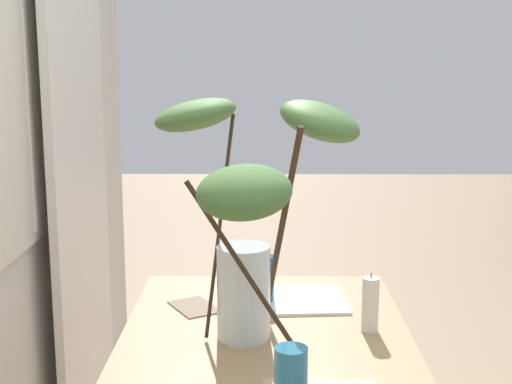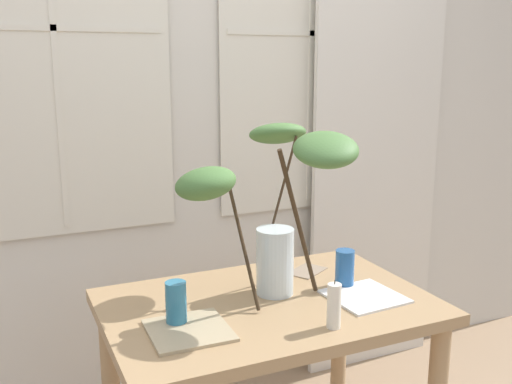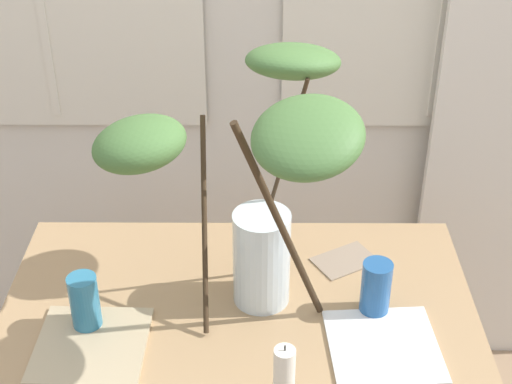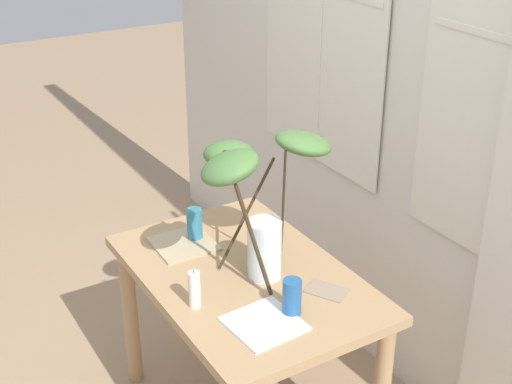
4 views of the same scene
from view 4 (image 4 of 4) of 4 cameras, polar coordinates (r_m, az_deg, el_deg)
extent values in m
cube|color=beige|center=(3.00, 12.68, 9.40)|extent=(4.11, 0.12, 2.89)
cube|color=tan|center=(2.85, -0.86, -6.76)|extent=(1.11, 0.74, 0.04)
cylinder|color=tan|center=(3.33, -9.86, -9.61)|extent=(0.07, 0.07, 0.71)
cylinder|color=tan|center=(3.54, -0.54, -6.73)|extent=(0.07, 0.07, 0.71)
cylinder|color=silver|center=(2.76, 0.68, -4.52)|extent=(0.13, 0.13, 0.24)
cylinder|color=silver|center=(2.80, 0.67, -5.85)|extent=(0.12, 0.12, 0.08)
cylinder|color=#382819|center=(2.61, -0.61, -2.54)|extent=(0.21, 0.10, 0.53)
ellipsoid|color=#477038|center=(2.42, -2.08, 1.97)|extent=(0.28, 0.28, 0.17)
cylinder|color=#382819|center=(2.81, -0.75, -1.70)|extent=(0.02, 0.27, 0.42)
ellipsoid|color=#477038|center=(2.82, -2.17, 3.03)|extent=(0.22, 0.21, 0.15)
cylinder|color=#382819|center=(2.69, 2.14, -1.51)|extent=(0.13, 0.08, 0.54)
ellipsoid|color=#477038|center=(2.58, 3.74, 3.87)|extent=(0.28, 0.29, 0.13)
cylinder|color=teal|center=(3.04, -4.86, -2.56)|extent=(0.07, 0.07, 0.14)
cylinder|color=#235693|center=(2.58, 2.85, -8.27)|extent=(0.07, 0.07, 0.14)
cube|color=tan|center=(3.04, -5.73, -4.08)|extent=(0.25, 0.25, 0.01)
cube|color=white|center=(2.56, 0.65, -10.32)|extent=(0.25, 0.25, 0.01)
cube|color=gray|center=(2.75, 5.58, -7.73)|extent=(0.18, 0.16, 0.00)
cylinder|color=silver|center=(2.62, -4.87, -7.67)|extent=(0.04, 0.04, 0.14)
cylinder|color=black|center=(2.58, -4.93, -6.24)|extent=(0.00, 0.00, 0.01)
camera|label=1|loc=(3.99, -13.11, 13.56)|focal=50.26mm
camera|label=2|loc=(3.01, -39.71, 6.27)|focal=41.13mm
camera|label=3|loc=(2.06, -35.38, 11.86)|focal=53.58mm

